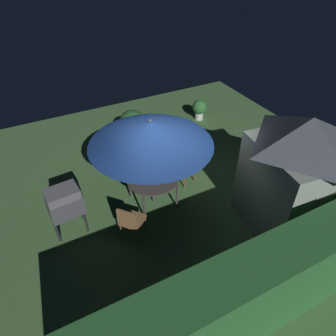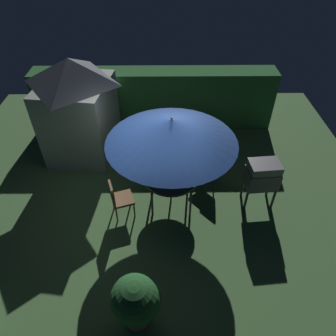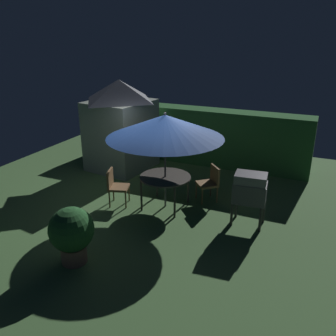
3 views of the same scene
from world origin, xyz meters
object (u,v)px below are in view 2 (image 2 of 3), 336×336
garden_shed (78,109)px  chair_near_shed (118,198)px  potted_plant_by_grill (136,301)px  chair_far_side (206,163)px  patio_umbrella (172,131)px  patio_table (171,178)px  bbq_grill (262,175)px

garden_shed → chair_near_shed: (1.20, -2.33, -0.87)m
potted_plant_by_grill → chair_far_side: bearing=67.0°
patio_umbrella → potted_plant_by_grill: size_ratio=2.47×
garden_shed → chair_far_side: bearing=-19.8°
patio_umbrella → chair_near_shed: (-1.17, -0.39, -1.50)m
patio_umbrella → chair_near_shed: 1.94m
patio_table → potted_plant_by_grill: (-0.61, -2.76, -0.10)m
chair_near_shed → potted_plant_by_grill: bearing=-76.8°
bbq_grill → chair_far_side: 1.45m
patio_table → chair_far_side: 1.19m
bbq_grill → chair_far_side: bearing=144.1°
patio_table → bbq_grill: size_ratio=1.02×
chair_far_side → garden_shed: bearing=160.2°
chair_near_shed → chair_far_side: (2.05, 1.16, 0.00)m
bbq_grill → chair_near_shed: (-3.20, -0.33, -0.33)m
patio_umbrella → chair_near_shed: patio_umbrella is taller
patio_umbrella → chair_far_side: (0.89, 0.77, -1.50)m
chair_far_side → patio_umbrella: bearing=-138.9°
garden_shed → potted_plant_by_grill: size_ratio=2.48×
garden_shed → chair_far_side: size_ratio=3.03×
patio_table → patio_umbrella: 1.29m
patio_umbrella → potted_plant_by_grill: (-0.61, -2.76, -1.39)m
patio_umbrella → bbq_grill: (2.03, -0.05, -1.17)m
patio_umbrella → bbq_grill: 2.34m
garden_shed → potted_plant_by_grill: (1.76, -4.70, -0.76)m
patio_umbrella → bbq_grill: patio_umbrella is taller
garden_shed → patio_umbrella: 3.13m
chair_near_shed → chair_far_side: bearing=29.4°
garden_shed → bbq_grill: size_ratio=2.27×
patio_table → garden_shed: bearing=140.6°
garden_shed → patio_table: bearing=-39.4°
garden_shed → chair_far_side: 3.57m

